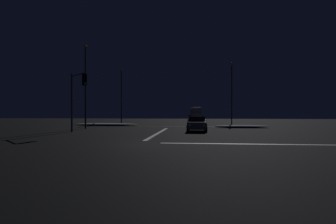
{
  "coord_description": "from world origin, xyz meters",
  "views": [
    {
      "loc": [
        3.64,
        -18.2,
        2.08
      ],
      "look_at": [
        0.55,
        12.05,
        2.0
      ],
      "focal_mm": 30.01,
      "sensor_mm": 36.0,
      "label": 1
    }
  ],
  "objects_px": {
    "sedan_black": "(196,118)",
    "streetlamp_left_far": "(121,92)",
    "streetlamp_left_near": "(85,81)",
    "sedan_green": "(198,122)",
    "sedan_white": "(198,119)",
    "streetlamp_right_far": "(232,89)",
    "sedan_red": "(194,120)",
    "sedan_silver": "(196,117)",
    "box_truck": "(196,113)",
    "traffic_signal_nw": "(77,91)",
    "sedan_gray": "(197,124)"
  },
  "relations": [
    {
      "from": "sedan_gray",
      "to": "box_truck",
      "type": "bearing_deg",
      "value": 90.27
    },
    {
      "from": "sedan_gray",
      "to": "traffic_signal_nw",
      "type": "xyz_separation_m",
      "value": [
        -11.53,
        -3.17,
        3.23
      ]
    },
    {
      "from": "sedan_black",
      "to": "sedan_green",
      "type": "bearing_deg",
      "value": -88.61
    },
    {
      "from": "sedan_red",
      "to": "streetlamp_left_far",
      "type": "relative_size",
      "value": 0.46
    },
    {
      "from": "streetlamp_left_near",
      "to": "streetlamp_right_far",
      "type": "height_order",
      "value": "streetlamp_right_far"
    },
    {
      "from": "sedan_gray",
      "to": "sedan_silver",
      "type": "xyz_separation_m",
      "value": [
        -0.16,
        28.71,
        0.0
      ]
    },
    {
      "from": "sedan_green",
      "to": "streetlamp_right_far",
      "type": "distance_m",
      "value": 15.28
    },
    {
      "from": "sedan_gray",
      "to": "streetlamp_left_far",
      "type": "distance_m",
      "value": 23.63
    },
    {
      "from": "sedan_black",
      "to": "box_truck",
      "type": "relative_size",
      "value": 0.52
    },
    {
      "from": "sedan_gray",
      "to": "streetlamp_left_far",
      "type": "bearing_deg",
      "value": 124.81
    },
    {
      "from": "streetlamp_left_far",
      "to": "streetlamp_right_far",
      "type": "xyz_separation_m",
      "value": [
        19.1,
        0.0,
        0.39
      ]
    },
    {
      "from": "sedan_red",
      "to": "sedan_silver",
      "type": "xyz_separation_m",
      "value": [
        0.18,
        17.58,
        0.0
      ]
    },
    {
      "from": "sedan_white",
      "to": "streetlamp_left_near",
      "type": "relative_size",
      "value": 0.43
    },
    {
      "from": "sedan_green",
      "to": "streetlamp_right_far",
      "type": "relative_size",
      "value": 0.42
    },
    {
      "from": "sedan_red",
      "to": "streetlamp_left_near",
      "type": "relative_size",
      "value": 0.43
    },
    {
      "from": "sedan_white",
      "to": "streetlamp_left_far",
      "type": "relative_size",
      "value": 0.46
    },
    {
      "from": "box_truck",
      "to": "traffic_signal_nw",
      "type": "relative_size",
      "value": 1.4
    },
    {
      "from": "streetlamp_left_far",
      "to": "streetlamp_left_near",
      "type": "bearing_deg",
      "value": -90.0
    },
    {
      "from": "sedan_green",
      "to": "streetlamp_left_near",
      "type": "height_order",
      "value": "streetlamp_left_near"
    },
    {
      "from": "sedan_green",
      "to": "traffic_signal_nw",
      "type": "xyz_separation_m",
      "value": [
        -11.73,
        -8.93,
        3.23
      ]
    },
    {
      "from": "sedan_black",
      "to": "sedan_red",
      "type": "bearing_deg",
      "value": -90.7
    },
    {
      "from": "sedan_white",
      "to": "traffic_signal_nw",
      "type": "xyz_separation_m",
      "value": [
        -11.75,
        -19.71,
        3.23
      ]
    },
    {
      "from": "box_truck",
      "to": "streetlamp_left_near",
      "type": "xyz_separation_m",
      "value": [
        -13.05,
        -33.07,
        3.98
      ]
    },
    {
      "from": "streetlamp_left_near",
      "to": "streetlamp_left_far",
      "type": "height_order",
      "value": "streetlamp_left_near"
    },
    {
      "from": "sedan_gray",
      "to": "streetlamp_left_near",
      "type": "bearing_deg",
      "value": 167.14
    },
    {
      "from": "sedan_white",
      "to": "streetlamp_left_far",
      "type": "xyz_separation_m",
      "value": [
        -13.44,
        2.48,
        4.65
      ]
    },
    {
      "from": "sedan_red",
      "to": "traffic_signal_nw",
      "type": "relative_size",
      "value": 0.73
    },
    {
      "from": "sedan_red",
      "to": "sedan_white",
      "type": "xyz_separation_m",
      "value": [
        0.57,
        5.4,
        0.0
      ]
    },
    {
      "from": "box_truck",
      "to": "streetlamp_left_near",
      "type": "bearing_deg",
      "value": -111.53
    },
    {
      "from": "sedan_black",
      "to": "box_truck",
      "type": "xyz_separation_m",
      "value": [
        0.04,
        13.56,
        0.91
      ]
    },
    {
      "from": "sedan_black",
      "to": "streetlamp_right_far",
      "type": "height_order",
      "value": "streetlamp_right_far"
    },
    {
      "from": "sedan_red",
      "to": "sedan_black",
      "type": "relative_size",
      "value": 1.0
    },
    {
      "from": "sedan_green",
      "to": "streetlamp_left_near",
      "type": "bearing_deg",
      "value": -168.48
    },
    {
      "from": "streetlamp_left_near",
      "to": "sedan_white",
      "type": "bearing_deg",
      "value": 45.16
    },
    {
      "from": "sedan_black",
      "to": "streetlamp_left_far",
      "type": "height_order",
      "value": "streetlamp_left_far"
    },
    {
      "from": "sedan_silver",
      "to": "traffic_signal_nw",
      "type": "height_order",
      "value": "traffic_signal_nw"
    },
    {
      "from": "box_truck",
      "to": "sedan_black",
      "type": "bearing_deg",
      "value": -90.15
    },
    {
      "from": "sedan_silver",
      "to": "streetlamp_left_near",
      "type": "xyz_separation_m",
      "value": [
        -13.06,
        -25.69,
        4.89
      ]
    },
    {
      "from": "box_truck",
      "to": "streetlamp_right_far",
      "type": "relative_size",
      "value": 0.81
    },
    {
      "from": "sedan_silver",
      "to": "sedan_black",
      "type": "bearing_deg",
      "value": -90.43
    },
    {
      "from": "sedan_silver",
      "to": "box_truck",
      "type": "distance_m",
      "value": 7.44
    },
    {
      "from": "box_truck",
      "to": "traffic_signal_nw",
      "type": "bearing_deg",
      "value": -106.14
    },
    {
      "from": "streetlamp_left_near",
      "to": "streetlamp_left_far",
      "type": "distance_m",
      "value": 16.0
    },
    {
      "from": "streetlamp_left_far",
      "to": "traffic_signal_nw",
      "type": "bearing_deg",
      "value": -85.64
    },
    {
      "from": "sedan_black",
      "to": "streetlamp_left_far",
      "type": "distance_m",
      "value": 14.26
    },
    {
      "from": "sedan_gray",
      "to": "sedan_green",
      "type": "height_order",
      "value": "same"
    },
    {
      "from": "sedan_black",
      "to": "streetlamp_right_far",
      "type": "relative_size",
      "value": 0.42
    },
    {
      "from": "streetlamp_left_near",
      "to": "sedan_silver",
      "type": "bearing_deg",
      "value": 63.06
    },
    {
      "from": "sedan_black",
      "to": "traffic_signal_nw",
      "type": "distance_m",
      "value": 28.28
    },
    {
      "from": "sedan_black",
      "to": "streetlamp_right_far",
      "type": "xyz_separation_m",
      "value": [
        6.08,
        -3.52,
        5.04
      ]
    }
  ]
}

